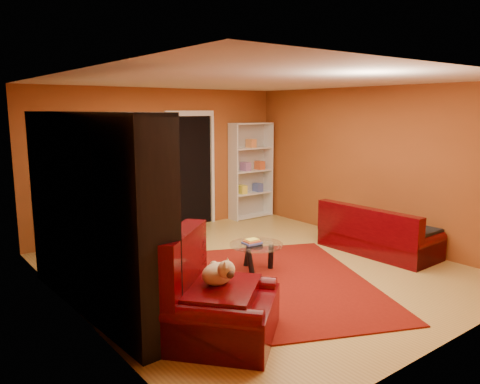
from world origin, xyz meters
TOP-DOWN VIEW (x-y plane):
  - floor at (0.00, 0.00)m, footprint 5.00×5.50m
  - ceiling at (0.00, 0.00)m, footprint 5.00×5.50m
  - wall_back at (0.00, 2.77)m, footprint 5.00×0.05m
  - wall_left at (-2.52, 0.00)m, footprint 0.05×5.50m
  - wall_right at (2.52, 0.00)m, footprint 0.05×5.50m
  - doorway at (0.60, 2.73)m, footprint 1.06×0.60m
  - rug at (-0.31, -0.51)m, footprint 3.72×3.95m
  - media_unit at (-2.27, 0.09)m, footprint 0.58×2.89m
  - christmas_tree at (-1.42, 2.15)m, footprint 1.37×1.37m
  - gift_box_teal at (-1.55, 1.38)m, footprint 0.38×0.38m
  - gift_box_green at (-0.51, 2.14)m, footprint 0.30×0.30m
  - gift_box_red at (-1.29, 2.10)m, footprint 0.29×0.29m
  - white_bookshelf at (1.95, 2.57)m, footprint 0.93×0.34m
  - armchair at (-1.57, -1.35)m, footprint 1.56×1.56m
  - dog at (-1.56, -1.28)m, footprint 0.50×0.49m
  - sofa at (2.02, -0.55)m, footprint 0.87×1.82m
  - coffee_table at (-0.05, -0.03)m, footprint 0.78×0.78m
  - acrylic_chair at (-0.76, 1.35)m, footprint 0.57×0.60m

SIDE VIEW (x-z plane):
  - floor at x=0.00m, z-range -0.05..0.00m
  - rug at x=-0.31m, z-range 0.00..0.02m
  - gift_box_red at x=-1.29m, z-range 0.00..0.22m
  - gift_box_green at x=-0.51m, z-range 0.00..0.25m
  - gift_box_teal at x=-1.55m, z-range 0.00..0.31m
  - coffee_table at x=-0.05m, z-range -0.04..0.43m
  - sofa at x=2.02m, z-range 0.00..0.77m
  - acrylic_chair at x=-0.76m, z-range 0.00..0.84m
  - armchair at x=-1.57m, z-range 0.00..0.87m
  - dog at x=-1.56m, z-range 0.50..0.79m
  - white_bookshelf at x=1.95m, z-range -0.03..1.98m
  - christmas_tree at x=-1.42m, z-range -0.03..2.00m
  - doorway at x=0.60m, z-range -0.03..2.13m
  - media_unit at x=-2.27m, z-range 0.00..2.20m
  - wall_back at x=0.00m, z-range 0.00..2.60m
  - wall_left at x=-2.52m, z-range 0.00..2.60m
  - wall_right at x=2.52m, z-range 0.00..2.60m
  - ceiling at x=0.00m, z-range 2.60..2.65m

